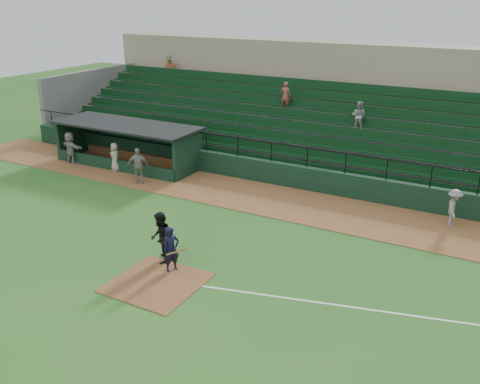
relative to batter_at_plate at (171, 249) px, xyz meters
The scene contains 12 objects.
ground 0.86m from the batter_at_plate, 17.41° to the left, with size 90.00×90.00×0.00m, color #295D1E.
warning_track 8.06m from the batter_at_plate, 89.64° to the left, with size 40.00×4.00×0.03m, color brown.
home_plate_dirt 1.30m from the batter_at_plate, 87.08° to the right, with size 3.00×3.00×0.03m, color brown.
foul_line 8.19m from the batter_at_plate, ahead, with size 18.00×0.09×0.01m, color white.
stadium_structure 16.54m from the batter_at_plate, 89.83° to the left, with size 38.00×13.08×6.40m.
dugout 13.64m from the batter_at_plate, 135.37° to the left, with size 8.90×3.20×2.42m.
batter_at_plate is the anchor object (origin of this frame).
umpire 0.85m from the batter_at_plate, 153.66° to the left, with size 0.96×0.75×1.98m, color black.
runner 12.24m from the batter_at_plate, 47.36° to the left, with size 1.07×0.62×1.66m, color gray.
dugout_player_a 9.87m from the batter_at_plate, 135.98° to the left, with size 1.11×0.46×1.89m, color gray.
dugout_player_b 12.28m from the batter_at_plate, 140.61° to the left, with size 0.79×0.52×1.63m, color #ACA7A1.
dugout_player_c 14.83m from the batter_at_plate, 149.08° to the left, with size 1.74×0.55×1.88m, color #A39D98.
Camera 1 is at (10.24, -13.61, 9.48)m, focal length 39.36 mm.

